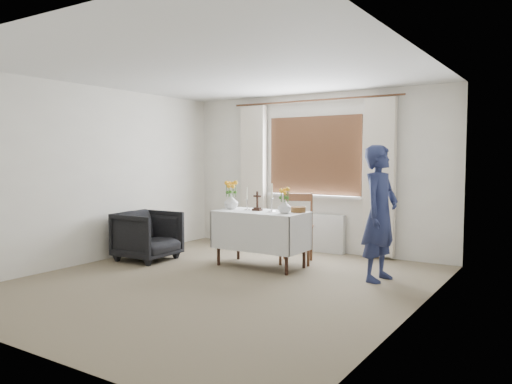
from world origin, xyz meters
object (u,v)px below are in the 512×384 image
at_px(flower_vase_right, 284,207).
at_px(wooden_chair, 296,228).
at_px(altar_table, 261,239).
at_px(wooden_cross, 257,201).
at_px(person, 380,213).
at_px(flower_vase_left, 231,202).
at_px(armchair, 148,236).

bearing_deg(flower_vase_right, wooden_chair, 102.10).
height_order(altar_table, wooden_cross, wooden_cross).
xyz_separation_m(person, flower_vase_left, (-2.12, -0.12, 0.05)).
xyz_separation_m(person, wooden_cross, (-1.69, -0.10, 0.07)).
height_order(person, wooden_cross, person).
height_order(armchair, flower_vase_right, flower_vase_right).
bearing_deg(person, flower_vase_right, 105.48).
bearing_deg(armchair, person, -80.60).
relative_size(person, flower_vase_left, 7.90).
relative_size(altar_table, wooden_chair, 1.26).
height_order(altar_table, flower_vase_right, flower_vase_right).
distance_m(altar_table, wooden_cross, 0.52).
bearing_deg(armchair, flower_vase_right, -79.12).
bearing_deg(person, wooden_chair, 81.72).
bearing_deg(wooden_chair, person, -35.49).
distance_m(armchair, flower_vase_right, 2.13).
relative_size(wooden_cross, flower_vase_right, 1.49).
bearing_deg(wooden_chair, altar_table, -140.99).
xyz_separation_m(wooden_cross, flower_vase_left, (-0.43, -0.02, -0.03)).
xyz_separation_m(flower_vase_left, flower_vase_right, (0.91, -0.07, -0.01)).
distance_m(altar_table, flower_vase_right, 0.62).
height_order(wooden_cross, flower_vase_left, wooden_cross).
height_order(armchair, wooden_cross, wooden_cross).
relative_size(wooden_chair, flower_vase_left, 4.73).
bearing_deg(flower_vase_right, person, 9.02).
xyz_separation_m(wooden_chair, person, (1.33, -0.35, 0.33)).
relative_size(altar_table, person, 0.76).
bearing_deg(altar_table, armchair, -162.17).
relative_size(person, wooden_cross, 6.16).
distance_m(wooden_cross, flower_vase_right, 0.49).
relative_size(armchair, flower_vase_left, 3.78).
xyz_separation_m(altar_table, person, (1.62, 0.14, 0.44)).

